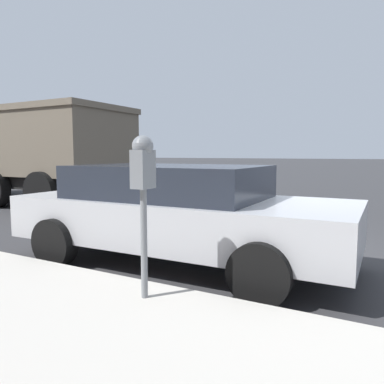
{
  "coord_description": "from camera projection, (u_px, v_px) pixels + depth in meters",
  "views": [
    {
      "loc": [
        -5.26,
        -1.15,
        1.48
      ],
      "look_at": [
        -2.07,
        0.61,
        1.11
      ],
      "focal_mm": 35.0,
      "sensor_mm": 36.0,
      "label": 1
    }
  ],
  "objects": [
    {
      "name": "ground_plane",
      "position": [
        300.0,
        259.0,
        5.29
      ],
      "size": [
        220.0,
        220.0,
        0.0
      ],
      "primitive_type": "plane",
      "color": "#333335"
    },
    {
      "name": "parking_meter",
      "position": [
        143.0,
        175.0,
        3.3
      ],
      "size": [
        0.21,
        0.19,
        1.47
      ],
      "color": "gray",
      "rests_on": "sidewalk"
    },
    {
      "name": "car_silver",
      "position": [
        178.0,
        210.0,
        5.04
      ],
      "size": [
        2.11,
        4.51,
        1.32
      ],
      "rotation": [
        0.0,
        0.0,
        3.16
      ],
      "color": "#B7BABF",
      "rests_on": "ground_plane"
    },
    {
      "name": "dump_truck",
      "position": [
        16.0,
        149.0,
        11.62
      ],
      "size": [
        2.96,
        7.63,
        2.97
      ],
      "rotation": [
        0.0,
        0.0,
        0.01
      ],
      "color": "black",
      "rests_on": "ground_plane"
    }
  ]
}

